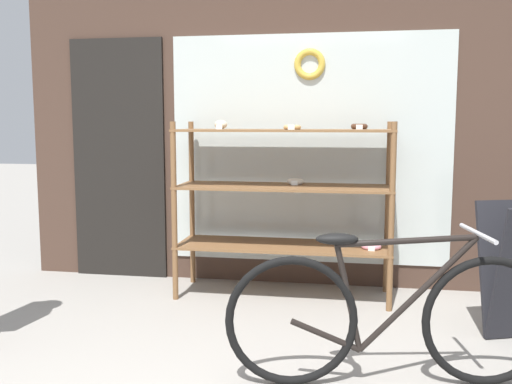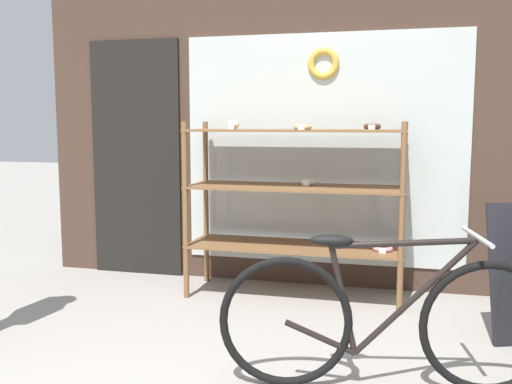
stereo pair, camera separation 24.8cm
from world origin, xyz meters
TOP-DOWN VIEW (x-y plane):
  - storefront_facade at (-0.05, 2.56)m, footprint 4.57×0.13m
  - display_case at (0.05, 2.17)m, footprint 1.68×0.53m
  - bicycle at (0.77, 0.70)m, footprint 1.70×0.47m

SIDE VIEW (x-z plane):
  - bicycle at x=0.77m, z-range -0.04..0.79m
  - display_case at x=0.05m, z-range 0.15..1.54m
  - storefront_facade at x=-0.05m, z-range -0.04..3.00m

